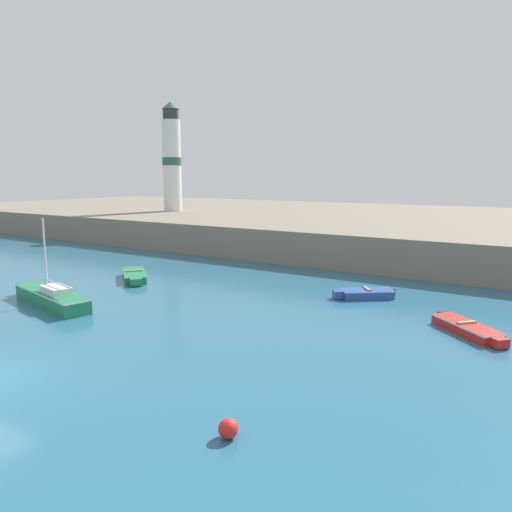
{
  "coord_description": "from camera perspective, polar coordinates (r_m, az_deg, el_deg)",
  "views": [
    {
      "loc": [
        16.35,
        -8.18,
        6.69
      ],
      "look_at": [
        0.47,
        16.19,
        2.0
      ],
      "focal_mm": 35.0,
      "sensor_mm": 36.0,
      "label": 1
    }
  ],
  "objects": [
    {
      "name": "quay_seawall",
      "position": [
        55.02,
        15.66,
        3.19
      ],
      "size": [
        120.0,
        40.0,
        2.59
      ],
      "primitive_type": "cube",
      "color": "gray",
      "rests_on": "ground"
    },
    {
      "name": "sailboat_green_0",
      "position": [
        28.22,
        -22.4,
        -4.3
      ],
      "size": [
        6.97,
        2.7,
        4.56
      ],
      "color": "#237A4C",
      "rests_on": "ground"
    },
    {
      "name": "mooring_buoy",
      "position": [
        13.57,
        -3.19,
        -19.1
      ],
      "size": [
        0.53,
        0.53,
        0.53
      ],
      "primitive_type": "sphere",
      "color": "red",
      "rests_on": "ground"
    },
    {
      "name": "dinghy_blue_4",
      "position": [
        28.26,
        12.36,
        -4.18
      ],
      "size": [
        3.08,
        2.72,
        0.58
      ],
      "color": "#284C9E",
      "rests_on": "ground"
    },
    {
      "name": "dinghy_red_1",
      "position": [
        23.38,
        23.04,
        -7.6
      ],
      "size": [
        3.5,
        3.23,
        0.52
      ],
      "color": "red",
      "rests_on": "ground"
    },
    {
      "name": "lighthouse",
      "position": [
        59.73,
        -9.6,
        10.88
      ],
      "size": [
        2.18,
        2.18,
        12.45
      ],
      "color": "silver",
      "rests_on": "quay_seawall"
    },
    {
      "name": "dinghy_green_5",
      "position": [
        33.4,
        -13.74,
        -2.15
      ],
      "size": [
        3.92,
        3.56,
        0.61
      ],
      "color": "#237A4C",
      "rests_on": "ground"
    }
  ]
}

